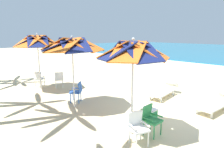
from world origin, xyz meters
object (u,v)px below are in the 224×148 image
Objects in this scene: sun_lounger_0 at (216,103)px; plastic_chair_2 at (77,91)px; beach_umbrella_0 at (133,52)px; plastic_chair_3 at (39,78)px; beach_umbrella_2 at (37,41)px; beach_umbrella_1 at (72,45)px; plastic_chair_1 at (138,126)px; cooler_box at (149,114)px; sun_lounger_1 at (164,90)px; plastic_chair_4 at (59,79)px; plastic_chair_0 at (151,118)px.

plastic_chair_2 is at bearing -144.42° from sun_lounger_0.
beach_umbrella_0 is 3.19× the size of plastic_chair_3.
beach_umbrella_2 reaches higher than sun_lounger_0.
beach_umbrella_2 is at bearing 176.10° from beach_umbrella_1.
cooler_box is (-0.64, 1.46, -0.30)m from plastic_chair_1.
plastic_chair_2 is 1.73× the size of cooler_box.
beach_umbrella_0 is at bearing -72.81° from sun_lounger_1.
sun_lounger_0 is at bearing 19.83° from plastic_chair_4.
beach_umbrella_1 reaches higher than cooler_box.
plastic_chair_4 is 0.39× the size of sun_lounger_0.
plastic_chair_1 is 3.90m from beach_umbrella_1.
beach_umbrella_1 reaches higher than plastic_chair_0.
beach_umbrella_0 is 1.26× the size of sun_lounger_1.
plastic_chair_0 is at bearing -102.06° from sun_lounger_0.
sun_lounger_1 is 2.80m from cooler_box.
beach_umbrella_2 reaches higher than beach_umbrella_1.
plastic_chair_4 reaches higher than sun_lounger_1.
cooler_box is (3.15, 0.69, -0.30)m from plastic_chair_2.
sun_lounger_0 is at bearing 77.94° from plastic_chair_0.
sun_lounger_1 is (-1.57, 3.43, -0.22)m from plastic_chair_0.
beach_umbrella_2 is at bearing -115.35° from plastic_chair_4.
plastic_chair_3 is at bearing 174.37° from beach_umbrella_1.
sun_lounger_0 is (4.46, 3.19, -0.22)m from plastic_chair_2.
beach_umbrella_0 is at bearing 147.01° from plastic_chair_1.
sun_lounger_1 is (5.17, 3.52, -2.20)m from beach_umbrella_2.
beach_umbrella_2 reaches higher than plastic_chair_2.
cooler_box is (-1.31, -2.50, -0.08)m from sun_lounger_0.
beach_umbrella_0 is at bearing -8.33° from plastic_chair_2.
cooler_box is (-0.60, 0.81, -0.30)m from plastic_chair_0.
plastic_chair_2 is (-3.75, 0.11, 0.00)m from plastic_chair_0.
plastic_chair_3 is at bearing -179.10° from plastic_chair_2.
sun_lounger_1 is at bearing 30.75° from plastic_chair_3.
plastic_chair_0 and plastic_chair_1 have the same top height.
plastic_chair_1 reaches higher than sun_lounger_0.
plastic_chair_2 is at bearing 3.96° from beach_umbrella_2.
beach_umbrella_2 is at bearing -179.22° from plastic_chair_0.
plastic_chair_4 is at bearing 64.65° from beach_umbrella_2.
plastic_chair_1 is 1.00× the size of plastic_chair_4.
beach_umbrella_0 is at bearing -1.03° from beach_umbrella_1.
plastic_chair_0 is 3.86m from beach_umbrella_1.
beach_umbrella_2 reaches higher than plastic_chair_3.
plastic_chair_1 is 1.73× the size of cooler_box.
plastic_chair_0 is at bearing -1.76° from plastic_chair_2.
plastic_chair_1 is at bearing -68.55° from sun_lounger_1.
plastic_chair_3 is 6.68m from cooler_box.
beach_umbrella_0 is at bearing -79.83° from cooler_box.
plastic_chair_1 is at bearing -11.47° from plastic_chair_2.
plastic_chair_0 is 3.78m from sun_lounger_1.
plastic_chair_1 is 7.08m from beach_umbrella_2.
sun_lounger_0 is 4.40× the size of cooler_box.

